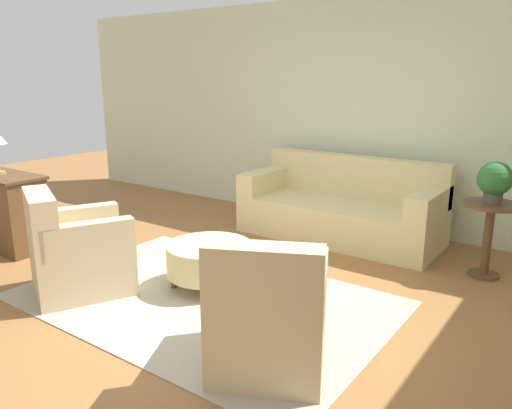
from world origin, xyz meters
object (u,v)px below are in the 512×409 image
(side_table, at_px, (489,228))
(ottoman_table, at_px, (209,259))
(dresser, at_px, (4,209))
(potted_plant_on_side_table, at_px, (495,180))
(armchair_right, at_px, (269,317))
(couch, at_px, (341,210))
(armchair_left, at_px, (75,253))

(side_table, bearing_deg, ottoman_table, -139.14)
(dresser, relative_size, potted_plant_on_side_table, 2.89)
(armchair_right, xyz_separation_m, potted_plant_on_side_table, (0.80, 2.48, 0.57))
(couch, xyz_separation_m, potted_plant_on_side_table, (1.66, -0.30, 0.61))
(armchair_left, xyz_separation_m, side_table, (2.84, 2.48, 0.12))
(ottoman_table, distance_m, potted_plant_on_side_table, 2.69)
(couch, height_order, potted_plant_on_side_table, potted_plant_on_side_table)
(armchair_right, height_order, side_table, armchair_right)
(side_table, bearing_deg, couch, 169.68)
(couch, height_order, dresser, couch)
(ottoman_table, xyz_separation_m, side_table, (1.97, 1.71, 0.22))
(armchair_right, relative_size, ottoman_table, 1.33)
(armchair_left, bearing_deg, ottoman_table, 41.48)
(couch, xyz_separation_m, dresser, (-2.88, -2.49, 0.10))
(couch, bearing_deg, potted_plant_on_side_table, -10.32)
(armchair_left, relative_size, dresser, 0.91)
(dresser, bearing_deg, armchair_left, -9.70)
(armchair_right, height_order, dresser, armchair_right)
(side_table, bearing_deg, dresser, -154.26)
(armchair_right, height_order, potted_plant_on_side_table, potted_plant_on_side_table)
(potted_plant_on_side_table, bearing_deg, armchair_left, -138.95)
(ottoman_table, bearing_deg, couch, 81.08)
(dresser, height_order, potted_plant_on_side_table, potted_plant_on_side_table)
(side_table, xyz_separation_m, dresser, (-4.53, -2.19, -0.06))
(armchair_left, distance_m, side_table, 3.77)
(couch, height_order, ottoman_table, couch)
(armchair_right, bearing_deg, armchair_left, -180.00)
(side_table, distance_m, potted_plant_on_side_table, 0.45)
(side_table, height_order, potted_plant_on_side_table, potted_plant_on_side_table)
(armchair_left, bearing_deg, couch, 66.87)
(armchair_right, bearing_deg, ottoman_table, 146.60)
(armchair_left, height_order, potted_plant_on_side_table, potted_plant_on_side_table)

